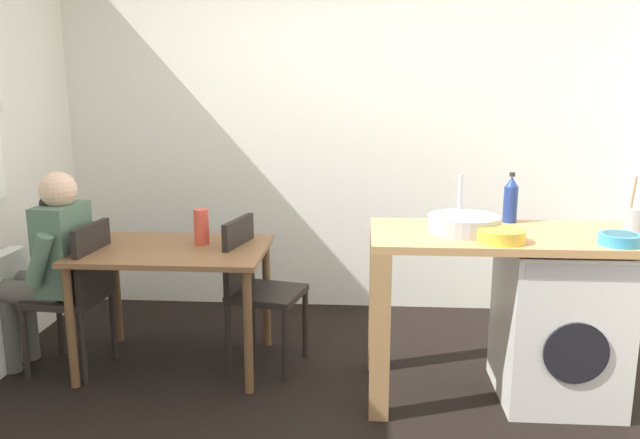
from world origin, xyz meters
TOP-DOWN VIEW (x-y plane):
  - ground_plane at (0.00, 0.00)m, footprint 5.46×5.46m
  - wall_back at (0.00, 1.75)m, footprint 4.60×0.10m
  - dining_table at (-0.99, 0.57)m, footprint 1.10×0.76m
  - chair_person_seat at (-1.54, 0.46)m, footprint 0.43×0.43m
  - chair_opposite at (-0.52, 0.64)m, footprint 0.48×0.48m
  - seated_person at (-1.70, 0.48)m, footprint 0.52×0.52m
  - kitchen_counter at (0.71, 0.32)m, footprint 1.50×0.68m
  - washing_machine at (1.18, 0.32)m, footprint 0.60×0.61m
  - sink_basin at (0.66, 0.32)m, footprint 0.38×0.38m
  - tap at (0.66, 0.50)m, footprint 0.02×0.02m
  - bottle_tall_green at (0.95, 0.59)m, footprint 0.08×0.08m
  - mixing_bowl at (0.81, 0.12)m, footprint 0.23×0.23m
  - utensil_crock at (1.55, 0.37)m, footprint 0.11×0.11m
  - colander at (1.37, 0.10)m, footprint 0.20×0.20m
  - vase at (-0.84, 0.67)m, footprint 0.09×0.09m
  - scissors at (0.87, 0.22)m, footprint 0.15×0.06m

SIDE VIEW (x-z plane):
  - ground_plane at x=0.00m, z-range 0.00..0.00m
  - washing_machine at x=1.18m, z-range 0.00..0.86m
  - chair_person_seat at x=-1.54m, z-range 0.06..0.96m
  - chair_opposite at x=-0.52m, z-range 0.06..0.96m
  - dining_table at x=-0.99m, z-range 0.27..1.01m
  - seated_person at x=-1.70m, z-range 0.07..1.27m
  - kitchen_counter at x=0.71m, z-range 0.30..1.22m
  - vase at x=-0.84m, z-range 0.74..0.95m
  - scissors at x=0.87m, z-range 0.92..0.93m
  - colander at x=1.37m, z-range 0.92..0.98m
  - mixing_bowl at x=0.81m, z-range 0.92..0.99m
  - sink_basin at x=0.66m, z-range 0.92..1.01m
  - utensil_crock at x=1.55m, z-range 0.84..1.14m
  - bottle_tall_green at x=0.95m, z-range 0.91..1.19m
  - tap at x=0.66m, z-range 0.92..1.20m
  - wall_back at x=0.00m, z-range 0.00..2.70m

